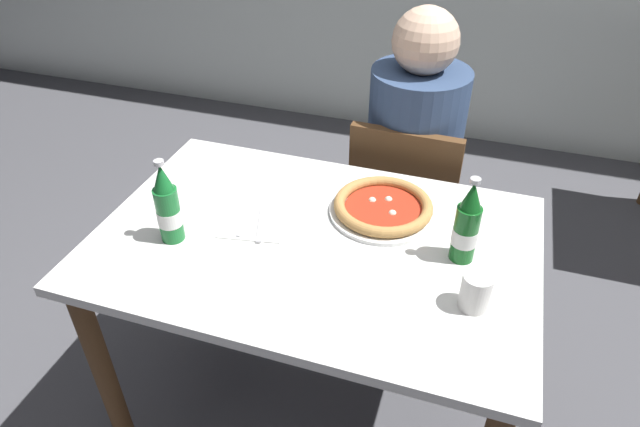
# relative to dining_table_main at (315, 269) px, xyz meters

# --- Properties ---
(ground_plane) EXTENTS (8.00, 8.00, 0.00)m
(ground_plane) POSITION_rel_dining_table_main_xyz_m (0.00, 0.00, -0.64)
(ground_plane) COLOR #4C4C51
(dining_table_main) EXTENTS (1.20, 0.80, 0.75)m
(dining_table_main) POSITION_rel_dining_table_main_xyz_m (0.00, 0.00, 0.00)
(dining_table_main) COLOR silver
(dining_table_main) RESTS_ON ground_plane
(chair_behind_table) EXTENTS (0.41, 0.41, 0.85)m
(chair_behind_table) POSITION_rel_dining_table_main_xyz_m (0.16, 0.61, -0.15)
(chair_behind_table) COLOR brown
(chair_behind_table) RESTS_ON ground_plane
(diner_seated) EXTENTS (0.34, 0.34, 1.21)m
(diner_seated) POSITION_rel_dining_table_main_xyz_m (0.16, 0.66, -0.05)
(diner_seated) COLOR #2D3342
(diner_seated) RESTS_ON ground_plane
(pizza_margherita_near) EXTENTS (0.31, 0.31, 0.04)m
(pizza_margherita_near) POSITION_rel_dining_table_main_xyz_m (0.15, 0.17, 0.14)
(pizza_margherita_near) COLOR white
(pizza_margherita_near) RESTS_ON dining_table_main
(beer_bottle_left) EXTENTS (0.07, 0.07, 0.25)m
(beer_bottle_left) POSITION_rel_dining_table_main_xyz_m (-0.37, -0.12, 0.22)
(beer_bottle_left) COLOR #196B2D
(beer_bottle_left) RESTS_ON dining_table_main
(beer_bottle_center) EXTENTS (0.07, 0.07, 0.25)m
(beer_bottle_center) POSITION_rel_dining_table_main_xyz_m (0.39, 0.04, 0.22)
(beer_bottle_center) COLOR #14591E
(beer_bottle_center) RESTS_ON dining_table_main
(napkin_with_cutlery) EXTENTS (0.21, 0.21, 0.01)m
(napkin_with_cutlery) POSITION_rel_dining_table_main_xyz_m (-0.19, 0.02, 0.12)
(napkin_with_cutlery) COLOR white
(napkin_with_cutlery) RESTS_ON dining_table_main
(paper_cup) EXTENTS (0.07, 0.07, 0.09)m
(paper_cup) POSITION_rel_dining_table_main_xyz_m (0.44, -0.12, 0.16)
(paper_cup) COLOR white
(paper_cup) RESTS_ON dining_table_main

